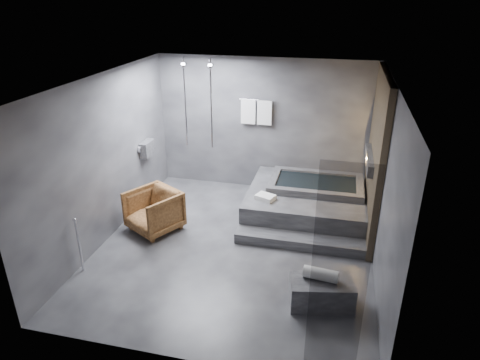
# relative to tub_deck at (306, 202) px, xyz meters

# --- Properties ---
(room) EXTENTS (5.00, 5.04, 2.82)m
(room) POSITION_rel_tub_deck_xyz_m (-0.65, -1.21, 1.48)
(room) COLOR #29292C
(room) RESTS_ON ground
(tub_deck) EXTENTS (2.20, 2.00, 0.50)m
(tub_deck) POSITION_rel_tub_deck_xyz_m (0.00, 0.00, 0.00)
(tub_deck) COLOR #2E2E30
(tub_deck) RESTS_ON ground
(tub_step) EXTENTS (2.20, 0.36, 0.18)m
(tub_step) POSITION_rel_tub_deck_xyz_m (0.00, -1.18, -0.16)
(tub_step) COLOR #2E2E30
(tub_step) RESTS_ON ground
(concrete_bench) EXTENTS (0.94, 0.64, 0.39)m
(concrete_bench) POSITION_rel_tub_deck_xyz_m (0.45, -2.58, -0.06)
(concrete_bench) COLOR #2D2D2F
(concrete_bench) RESTS_ON ground
(driftwood_chair) EXTENTS (1.12, 1.13, 0.76)m
(driftwood_chair) POSITION_rel_tub_deck_xyz_m (-2.61, -1.23, 0.13)
(driftwood_chair) COLOR #462811
(driftwood_chair) RESTS_ON ground
(rolled_towel) EXTENTS (0.49, 0.22, 0.17)m
(rolled_towel) POSITION_rel_tub_deck_xyz_m (0.41, -2.56, 0.22)
(rolled_towel) COLOR silver
(rolled_towel) RESTS_ON concrete_bench
(deck_towel) EXTENTS (0.40, 0.35, 0.09)m
(deck_towel) POSITION_rel_tub_deck_xyz_m (-0.71, -0.55, 0.29)
(deck_towel) COLOR white
(deck_towel) RESTS_ON tub_deck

